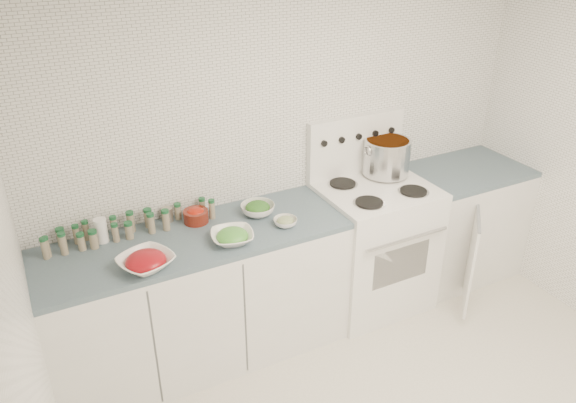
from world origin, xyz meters
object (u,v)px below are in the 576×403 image
(stove, at_px, (372,242))
(stock_pot, at_px, (387,155))
(bowl_snowpea, at_px, (232,236))
(bowl_tomato, at_px, (146,261))

(stove, height_order, stock_pot, stove)
(stock_pot, bearing_deg, stove, -140.40)
(stove, distance_m, bowl_snowpea, 1.22)
(stove, distance_m, bowl_tomato, 1.71)
(stock_pot, relative_size, bowl_snowpea, 1.19)
(stove, relative_size, bowl_snowpea, 4.62)
(bowl_snowpea, bearing_deg, stock_pot, 12.81)
(stock_pot, relative_size, bowl_tomato, 0.96)
(bowl_tomato, height_order, bowl_snowpea, bowl_tomato)
(stove, height_order, bowl_snowpea, stove)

